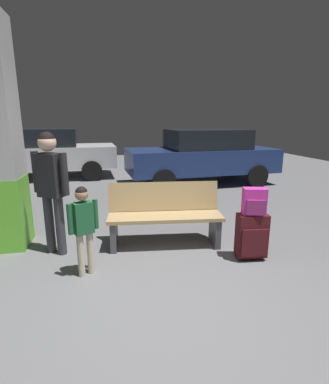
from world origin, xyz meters
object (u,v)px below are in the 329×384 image
object	(u,v)px
child	(83,222)
adult	(51,181)
suitcase	(252,236)
parked_car_near	(202,155)
bench	(165,215)
backpack_bright	(254,202)
parked_car_far	(46,152)

from	to	relation	value
child	adult	xyz separation A→B (m)	(-0.44, 0.67, 0.35)
suitcase	parked_car_near	bearing A→B (deg)	79.98
bench	backpack_bright	bearing A→B (deg)	-33.70
parked_car_near	backpack_bright	bearing A→B (deg)	-100.03
suitcase	parked_car_far	xyz separation A→B (m)	(-3.67, 6.30, 0.48)
suitcase	child	size ratio (longest dim) A/B	0.57
parked_car_near	adult	bearing A→B (deg)	-129.93
child	backpack_bright	bearing A→B (deg)	0.35
child	parked_car_far	distance (m)	6.51
child	adult	bearing A→B (deg)	123.00
suitcase	backpack_bright	distance (m)	0.45
parked_car_far	backpack_bright	bearing A→B (deg)	-59.79
backpack_bright	adult	xyz separation A→B (m)	(-2.51, 0.66, 0.23)
backpack_bright	child	xyz separation A→B (m)	(-2.07, -0.01, -0.12)
suitcase	adult	world-z (taller)	adult
backpack_bright	parked_car_far	world-z (taller)	parked_car_far
bench	suitcase	size ratio (longest dim) A/B	2.72
backpack_bright	adult	size ratio (longest dim) A/B	0.21
backpack_bright	child	bearing A→B (deg)	-179.65
backpack_bright	parked_car_far	bearing A→B (deg)	120.21
bench	adult	bearing A→B (deg)	-179.52
bench	child	xyz separation A→B (m)	(-1.06, -0.68, 0.21)
backpack_bright	parked_car_near	size ratio (longest dim) A/B	0.08
backpack_bright	child	size ratio (longest dim) A/B	0.32
child	parked_car_far	world-z (taller)	parked_car_far
parked_car_near	parked_car_far	size ratio (longest dim) A/B	1.00
child	parked_car_near	distance (m)	5.47
adult	parked_car_far	xyz separation A→B (m)	(-1.16, 5.64, -0.20)
bench	suitcase	distance (m)	1.22
adult	backpack_bright	bearing A→B (deg)	-14.75
backpack_bright	suitcase	bearing A→B (deg)	15.42
adult	parked_car_near	world-z (taller)	adult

